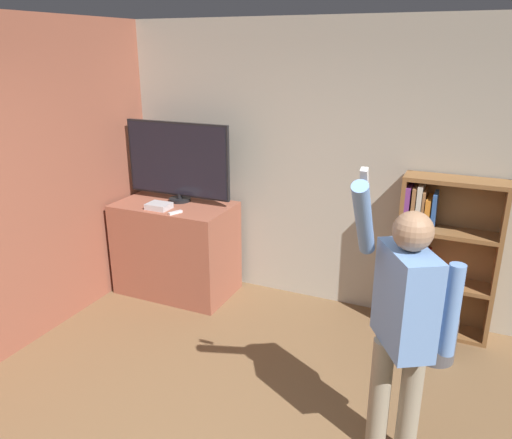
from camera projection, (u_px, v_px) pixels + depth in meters
wall_back at (339, 170)px, 4.66m from camera, size 6.34×0.09×2.70m
wall_side_brick at (44, 181)px, 4.27m from camera, size 0.06×4.41×2.70m
tv_ledge at (176, 248)px, 5.13m from camera, size 1.16×0.69×0.95m
television at (178, 161)px, 4.94m from camera, size 1.13×0.22×0.80m
game_console at (159, 206)px, 4.82m from camera, size 0.22×0.18×0.06m
remote_loose at (175, 213)px, 4.69m from camera, size 0.09×0.14×0.02m
bookshelf at (435, 255)px, 4.35m from camera, size 0.83×0.28×1.42m
person at (403, 317)px, 2.85m from camera, size 0.58×0.55×1.87m
waste_bin at (437, 338)px, 4.07m from camera, size 0.31×0.31×0.39m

